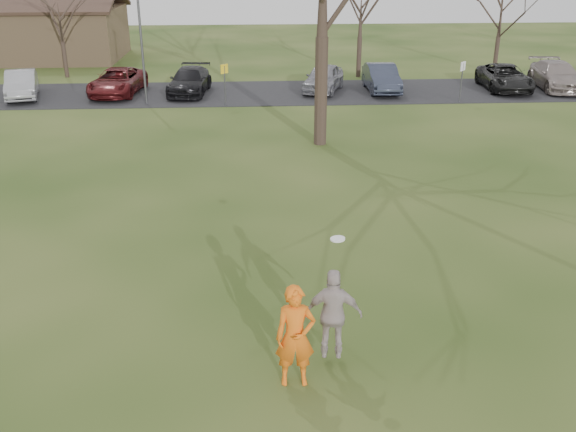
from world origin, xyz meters
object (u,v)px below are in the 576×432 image
object	(u,v)px
car_4	(324,78)
player_defender	(295,336)
car_7	(556,76)
catching_play	(334,314)
car_2	(118,82)
car_1	(21,84)
car_5	(381,78)
car_6	(505,77)
car_3	(190,81)
lamp_post	(140,24)

from	to	relation	value
car_4	player_defender	bearing A→B (deg)	-78.59
car_7	catching_play	bearing A→B (deg)	-116.31
car_2	car_7	bearing A→B (deg)	6.06
car_1	car_5	size ratio (longest dim) A/B	0.96
car_6	car_4	bearing A→B (deg)	-176.65
car_2	car_5	size ratio (longest dim) A/B	1.11
car_2	car_3	xyz separation A→B (m)	(3.86, -0.03, -0.00)
car_2	car_5	world-z (taller)	car_5
car_4	catching_play	distance (m)	24.98
car_5	car_2	bearing A→B (deg)	-179.57
car_3	car_7	xyz separation A→B (m)	(20.39, -0.06, 0.06)
car_2	catching_play	size ratio (longest dim) A/B	2.11
player_defender	car_1	xyz separation A→B (m)	(-12.62, 24.71, -0.23)
car_4	catching_play	bearing A→B (deg)	-77.06
car_4	car_7	bearing A→B (deg)	18.21
car_2	car_6	bearing A→B (deg)	6.00
car_1	car_5	bearing A→B (deg)	-13.54
car_4	car_5	xyz separation A→B (m)	(3.17, -0.26, 0.01)
car_1	car_4	distance (m)	16.08
car_7	lamp_post	xyz separation A→B (m)	(-22.39, -2.42, 3.19)
car_1	car_5	world-z (taller)	car_5
car_1	car_4	xyz separation A→B (m)	(16.07, 0.63, 0.02)
car_2	car_4	xyz separation A→B (m)	(11.18, 0.12, 0.04)
player_defender	car_6	xyz separation A→B (m)	(13.58, 25.11, -0.26)
car_3	car_6	distance (m)	17.45
car_5	car_6	distance (m)	6.96
car_3	car_7	bearing A→B (deg)	5.55
car_4	lamp_post	bearing A→B (deg)	-145.02
car_4	car_5	distance (m)	3.18
car_7	catching_play	distance (m)	29.24
car_6	player_defender	bearing A→B (deg)	-113.77
car_6	car_7	size ratio (longest dim) A/B	0.96
catching_play	lamp_post	world-z (taller)	lamp_post
car_2	car_7	size ratio (longest dim) A/B	0.96
car_2	car_7	world-z (taller)	car_7
car_6	lamp_post	bearing A→B (deg)	-168.30
car_1	lamp_post	xyz separation A→B (m)	(6.76, -2.01, 3.23)
car_5	car_7	distance (m)	9.91
player_defender	car_6	distance (m)	28.55
car_3	lamp_post	world-z (taller)	lamp_post
car_6	lamp_post	world-z (taller)	lamp_post
car_4	car_6	size ratio (longest dim) A/B	0.87
car_2	car_4	distance (m)	11.18
car_7	lamp_post	size ratio (longest dim) A/B	0.81
car_5	car_7	xyz separation A→B (m)	(9.91, 0.03, 0.01)
car_2	car_4	size ratio (longest dim) A/B	1.16
car_7	car_2	bearing A→B (deg)	-173.85
car_1	car_4	size ratio (longest dim) A/B	1.01
car_4	car_6	distance (m)	10.13
player_defender	car_4	size ratio (longest dim) A/B	0.46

